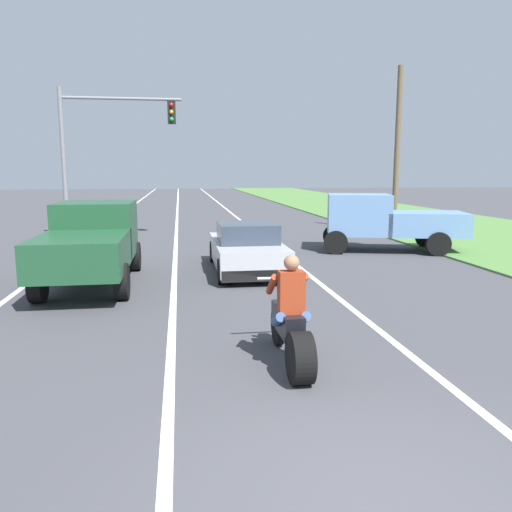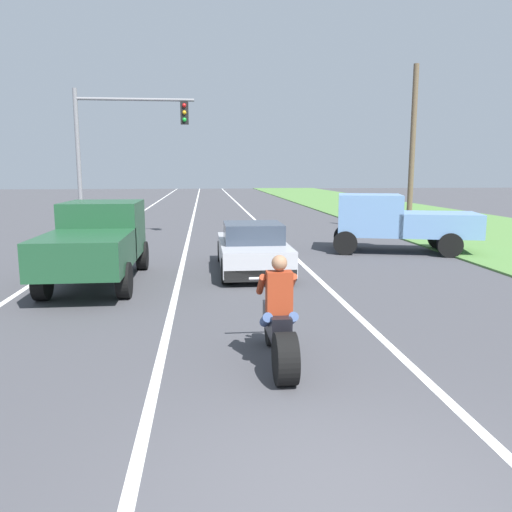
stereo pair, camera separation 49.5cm
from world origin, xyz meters
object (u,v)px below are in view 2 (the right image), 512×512
(motorcycle_with_rider, at_px, (279,327))
(pickup_truck_right_shoulder_light_blue, at_px, (397,220))
(traffic_light_mast_near, at_px, (115,140))
(pickup_truck_left_lane_dark_green, at_px, (97,239))
(sports_car_silver, at_px, (252,249))

(motorcycle_with_rider, bearing_deg, pickup_truck_right_shoulder_light_blue, 60.87)
(motorcycle_with_rider, height_order, traffic_light_mast_near, traffic_light_mast_near)
(motorcycle_with_rider, distance_m, pickup_truck_left_lane_dark_green, 6.97)
(motorcycle_with_rider, height_order, sports_car_silver, motorcycle_with_rider)
(pickup_truck_left_lane_dark_green, bearing_deg, pickup_truck_right_shoulder_light_blue, 23.80)
(pickup_truck_left_lane_dark_green, distance_m, traffic_light_mast_near, 9.14)
(motorcycle_with_rider, xyz_separation_m, pickup_truck_left_lane_dark_green, (-3.67, 5.90, 0.51))
(traffic_light_mast_near, bearing_deg, sports_car_silver, -57.06)
(sports_car_silver, height_order, pickup_truck_left_lane_dark_green, pickup_truck_left_lane_dark_green)
(pickup_truck_right_shoulder_light_blue, bearing_deg, traffic_light_mast_near, 155.75)
(sports_car_silver, xyz_separation_m, pickup_truck_right_shoulder_light_blue, (5.26, 2.93, 0.48))
(sports_car_silver, relative_size, pickup_truck_right_shoulder_light_blue, 0.84)
(traffic_light_mast_near, bearing_deg, pickup_truck_right_shoulder_light_blue, -24.25)
(pickup_truck_right_shoulder_light_blue, bearing_deg, motorcycle_with_rider, -119.13)
(pickup_truck_left_lane_dark_green, bearing_deg, sports_car_silver, 16.03)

